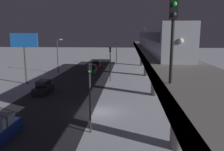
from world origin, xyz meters
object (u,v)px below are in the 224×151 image
subway_train (154,38)px  traffic_light_mid (110,59)px  sedan_green (92,70)px  sedan_red (97,66)px  sedan_black (44,88)px  rail_signal (173,27)px  traffic_light_far (117,50)px  commercial_billboard (24,45)px  sedan_blue (1,129)px  traffic_light_near (90,88)px

subway_train → traffic_light_mid: size_ratio=5.76×
sedan_green → sedan_red: size_ratio=0.95×
sedan_black → traffic_light_mid: bearing=-134.9°
rail_signal → traffic_light_far: size_ratio=0.62×
rail_signal → sedan_red: 47.70m
traffic_light_mid → commercial_billboard: bearing=12.3°
sedan_black → rail_signal: bearing=124.8°
sedan_blue → traffic_light_near: 8.39m
sedan_black → traffic_light_near: 16.53m
traffic_light_near → commercial_billboard: bearing=-52.8°
sedan_blue → traffic_light_far: bearing=-99.1°
subway_train → sedan_green: 19.59m
sedan_black → traffic_light_far: 33.40m
rail_signal → sedan_blue: 16.67m
traffic_light_mid → traffic_light_far: 22.57m
commercial_billboard → sedan_green: bearing=-131.0°
sedan_black → traffic_light_far: size_ratio=0.74×
sedan_green → traffic_light_far: 15.41m
subway_train → sedan_red: 24.95m
sedan_black → traffic_light_near: bearing=125.1°
subway_train → commercial_billboard: bearing=-5.3°
sedan_red → traffic_light_mid: size_ratio=0.70×
sedan_blue → traffic_light_far: size_ratio=0.67×
sedan_black → sedan_red: 25.05m
sedan_blue → traffic_light_near: traffic_light_near is taller
subway_train → sedan_blue: subway_train is taller
sedan_green → commercial_billboard: commercial_billboard is taller
commercial_billboard → rail_signal: bearing=126.3°
sedan_red → traffic_light_far: (-4.70, -7.27, 3.40)m
traffic_light_mid → commercial_billboard: size_ratio=0.72×
rail_signal → commercial_billboard: rail_signal is taller
sedan_black → commercial_billboard: 10.14m
sedan_blue → sedan_red: size_ratio=0.95×
sedan_green → commercial_billboard: (9.98, 11.50, 6.03)m
subway_train → sedan_black: size_ratio=7.78×
traffic_light_far → sedan_black: bearing=73.7°
sedan_blue → commercial_billboard: commercial_billboard is taller
sedan_blue → traffic_light_mid: traffic_light_mid is taller
subway_train → sedan_black: 18.70m
sedan_black → traffic_light_mid: (-9.30, -9.33, 3.40)m
traffic_light_near → sedan_blue: bearing=12.1°
subway_train → sedan_black: subway_train is taller
sedan_red → commercial_billboard: bearing=-118.3°
sedan_green → subway_train: bearing=-48.2°
traffic_light_far → sedan_green: bearing=71.8°
subway_train → traffic_light_mid: 9.90m
sedan_black → commercial_billboard: commercial_billboard is taller
rail_signal → sedan_black: 27.16m
rail_signal → commercial_billboard: size_ratio=0.45×
subway_train → traffic_light_far: bearing=-75.1°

